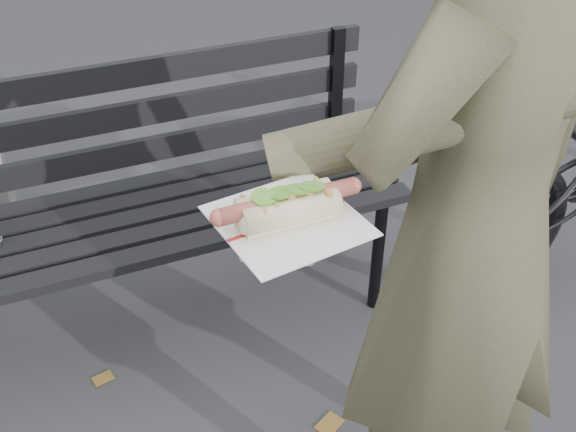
% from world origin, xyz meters
% --- Properties ---
extents(park_bench, '(1.50, 0.44, 0.88)m').
position_xyz_m(park_bench, '(0.00, 1.00, 0.52)').
color(park_bench, black).
rests_on(park_bench, ground).
extents(person, '(0.72, 0.56, 1.74)m').
position_xyz_m(person, '(0.45, 0.07, 0.87)').
color(person, '#433F2C').
rests_on(person, ground).
extents(held_hotdog, '(0.64, 0.31, 0.20)m').
position_xyz_m(held_hotdog, '(0.23, 0.04, 1.13)').
color(held_hotdog, '#433F2C').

